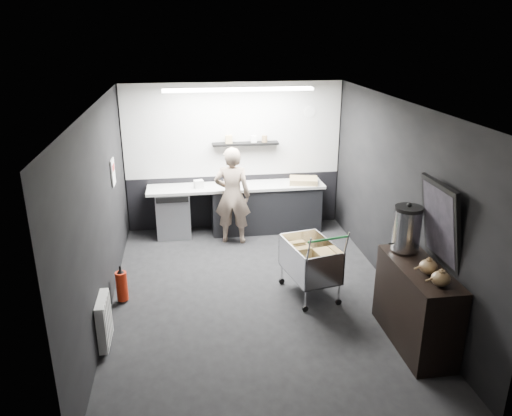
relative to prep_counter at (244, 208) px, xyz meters
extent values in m
plane|color=black|center=(-0.14, -2.42, -0.46)|extent=(5.50, 5.50, 0.00)
plane|color=white|center=(-0.14, -2.42, 2.24)|extent=(5.50, 5.50, 0.00)
plane|color=black|center=(-0.14, 0.33, 0.89)|extent=(5.50, 0.00, 5.50)
plane|color=black|center=(-0.14, -5.17, 0.89)|extent=(5.50, 0.00, 5.50)
plane|color=black|center=(-2.14, -2.42, 0.89)|extent=(0.00, 5.50, 5.50)
plane|color=black|center=(1.86, -2.42, 0.89)|extent=(0.00, 5.50, 5.50)
cube|color=#B9B8B4|center=(-0.14, 0.31, 1.39)|extent=(3.95, 0.02, 1.70)
cube|color=black|center=(-0.14, 0.31, 0.04)|extent=(3.95, 0.02, 1.00)
cube|color=black|center=(0.06, 0.20, 1.16)|extent=(1.20, 0.22, 0.04)
cylinder|color=silver|center=(1.26, 0.30, 1.69)|extent=(0.20, 0.03, 0.20)
cube|color=white|center=(-2.12, -1.12, 1.09)|extent=(0.02, 0.30, 0.40)
cube|color=#B51618|center=(-2.11, -1.12, 1.16)|extent=(0.02, 0.22, 0.10)
cube|color=silver|center=(-2.08, -3.32, -0.11)|extent=(0.10, 0.50, 0.60)
cube|color=white|center=(-0.14, -0.57, 2.21)|extent=(2.40, 0.20, 0.04)
cube|color=black|center=(0.41, 0.00, -0.03)|extent=(2.00, 0.56, 0.85)
cube|color=#B6B7B2|center=(-0.14, 0.00, 0.42)|extent=(3.20, 0.60, 0.05)
cube|color=#9EA0A5|center=(-1.29, 0.00, -0.03)|extent=(0.60, 0.58, 0.85)
cube|color=black|center=(-1.29, -0.30, 0.32)|extent=(0.56, 0.02, 0.10)
imported|color=#B8A892|center=(-0.25, -0.45, 0.40)|extent=(0.70, 0.54, 1.72)
cube|color=silver|center=(0.63, -2.46, -0.13)|extent=(0.75, 1.00, 0.02)
cube|color=silver|center=(0.35, -2.46, 0.10)|extent=(0.20, 0.89, 0.48)
cube|color=silver|center=(0.92, -2.46, 0.10)|extent=(0.20, 0.89, 0.48)
cube|color=silver|center=(0.63, -2.90, 0.10)|extent=(0.58, 0.14, 0.48)
cube|color=silver|center=(0.63, -2.02, 0.10)|extent=(0.58, 0.14, 0.48)
cylinder|color=silver|center=(0.38, -2.87, -0.28)|extent=(0.02, 0.02, 0.32)
cylinder|color=silver|center=(0.89, -2.87, -0.28)|extent=(0.02, 0.02, 0.32)
cylinder|color=silver|center=(0.38, -2.05, -0.28)|extent=(0.02, 0.02, 0.32)
cylinder|color=silver|center=(0.89, -2.05, -0.28)|extent=(0.02, 0.02, 0.32)
cylinder|color=green|center=(0.63, -2.96, 0.60)|extent=(0.58, 0.15, 0.03)
cube|color=olive|center=(0.51, -2.35, 0.08)|extent=(0.31, 0.36, 0.40)
cube|color=olive|center=(0.78, -2.59, 0.06)|extent=(0.29, 0.34, 0.36)
cylinder|color=black|center=(0.38, -2.87, -0.41)|extent=(0.09, 0.05, 0.08)
cylinder|color=black|center=(0.38, -2.05, -0.41)|extent=(0.09, 0.05, 0.08)
cylinder|color=black|center=(0.89, -2.87, -0.41)|extent=(0.09, 0.05, 0.08)
cylinder|color=black|center=(0.89, -2.05, -0.41)|extent=(0.09, 0.05, 0.08)
cube|color=black|center=(1.59, -3.76, 0.05)|extent=(0.50, 1.34, 1.01)
cylinder|color=silver|center=(1.59, -3.32, 0.83)|extent=(0.34, 0.34, 0.51)
cylinder|color=black|center=(1.59, -3.32, 1.11)|extent=(0.34, 0.34, 0.04)
sphere|color=black|center=(1.59, -3.32, 1.15)|extent=(0.06, 0.06, 0.06)
ellipsoid|color=brown|center=(1.59, -3.93, 0.64)|extent=(0.20, 0.20, 0.16)
ellipsoid|color=brown|center=(1.59, -4.21, 0.64)|extent=(0.20, 0.20, 0.16)
cube|color=black|center=(1.80, -3.71, 1.05)|extent=(0.22, 0.78, 1.00)
cube|color=black|center=(1.78, -3.71, 1.05)|extent=(0.16, 0.67, 0.86)
cylinder|color=#A9200B|center=(-1.99, -2.28, -0.22)|extent=(0.16, 0.16, 0.42)
cone|color=black|center=(-1.99, -2.28, 0.01)|extent=(0.10, 0.10, 0.06)
cylinder|color=black|center=(-1.99, -2.28, 0.05)|extent=(0.03, 0.03, 0.06)
cube|color=#A38856|center=(1.10, -0.05, 0.49)|extent=(0.58, 0.49, 0.10)
cylinder|color=silver|center=(-0.27, 0.00, 0.54)|extent=(0.19, 0.19, 0.19)
cube|color=silver|center=(-0.81, -0.05, 0.51)|extent=(0.18, 0.16, 0.14)
camera|label=1|loc=(-1.04, -8.59, 3.17)|focal=35.00mm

